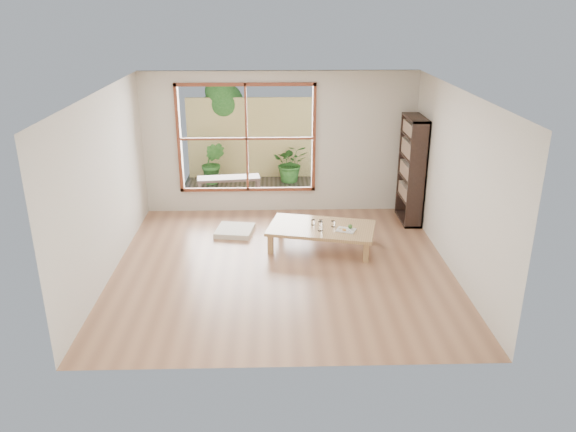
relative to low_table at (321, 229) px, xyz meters
name	(u,v)px	position (x,y,z in m)	size (l,w,h in m)	color
ground	(282,266)	(-0.64, -0.67, -0.32)	(5.00, 5.00, 0.00)	#A97854
low_table	(321,229)	(0.00, 0.00, 0.00)	(1.84, 1.30, 0.36)	tan
floor_cushion	(235,231)	(-1.44, 0.65, -0.28)	(0.61, 0.61, 0.09)	silver
bookshelf	(412,170)	(1.69, 1.18, 0.63)	(0.30, 0.85, 1.90)	#32211B
glass_tall	(320,226)	(-0.03, -0.17, 0.12)	(0.08, 0.08, 0.15)	silver
glass_mid	(333,224)	(0.18, -0.01, 0.09)	(0.07, 0.07, 0.10)	silver
glass_short	(321,222)	(0.00, 0.09, 0.08)	(0.06, 0.06, 0.08)	silver
glass_small	(313,222)	(-0.13, 0.08, 0.09)	(0.07, 0.07, 0.08)	silver
food_tray	(347,229)	(0.38, -0.17, 0.07)	(0.34, 0.30, 0.09)	white
deck	(251,191)	(-1.24, 2.89, -0.32)	(2.80, 2.00, 0.05)	#3A322A
garden_bench	(229,180)	(-1.66, 2.56, 0.04)	(1.29, 0.51, 0.40)	#32211B
bamboo_fence	(251,138)	(-1.24, 3.89, 0.58)	(2.80, 0.06, 1.80)	#CFBE6A
shrub_right	(291,163)	(-0.38, 3.51, 0.12)	(0.76, 0.66, 0.84)	#346926
shrub_left	(213,163)	(-2.05, 3.40, 0.17)	(0.51, 0.41, 0.93)	#346926
garden_tree	(220,103)	(-1.92, 4.19, 1.30)	(1.04, 0.85, 2.22)	#4C3D2D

